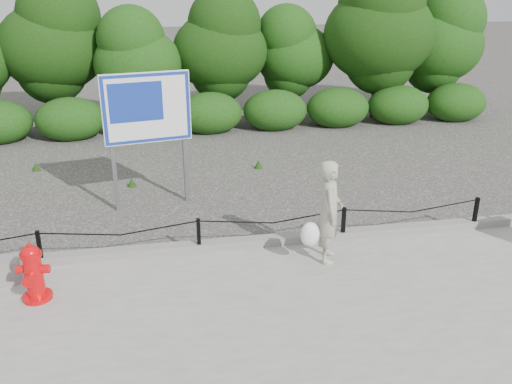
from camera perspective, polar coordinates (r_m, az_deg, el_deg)
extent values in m
plane|color=#2D2B28|center=(9.18, -5.95, -6.69)|extent=(90.00, 90.00, 0.00)
cube|color=gray|center=(7.47, -4.60, -13.64)|extent=(14.00, 4.00, 0.08)
cube|color=slate|center=(9.16, -6.02, -5.71)|extent=(14.00, 0.22, 0.14)
cube|color=black|center=(9.21, -21.81, -5.52)|extent=(0.06, 0.06, 0.60)
cube|color=black|center=(9.01, -6.05, -4.56)|extent=(0.06, 0.06, 0.60)
cube|color=black|center=(9.49, 9.18, -3.31)|extent=(0.06, 0.06, 0.60)
cube|color=black|center=(10.56, 22.10, -2.05)|extent=(0.06, 0.06, 0.60)
cylinder|color=black|center=(8.93, -14.13, -3.83)|extent=(2.50, 0.02, 0.02)
cylinder|color=black|center=(9.08, 1.79, -2.70)|extent=(2.50, 0.02, 0.02)
cylinder|color=black|center=(9.88, 16.12, -1.50)|extent=(2.50, 0.02, 0.02)
cylinder|color=black|center=(18.02, -20.11, 9.99)|extent=(0.18, 0.18, 2.16)
ellipsoid|color=#255513|center=(17.81, -20.75, 14.74)|extent=(3.20, 2.77, 3.46)
cylinder|color=black|center=(17.03, -12.01, 9.52)|extent=(0.18, 0.18, 1.76)
ellipsoid|color=#255513|center=(16.82, -12.35, 13.62)|extent=(2.61, 2.26, 2.82)
cylinder|color=black|center=(17.51, -3.70, 10.66)|extent=(0.18, 0.18, 2.00)
ellipsoid|color=#255513|center=(17.30, -3.82, 15.21)|extent=(2.96, 2.56, 3.20)
cylinder|color=black|center=(18.38, 4.05, 10.77)|extent=(0.18, 0.18, 1.74)
ellipsoid|color=#255513|center=(18.19, 4.15, 14.53)|extent=(2.57, 2.22, 2.78)
cylinder|color=black|center=(18.36, 12.44, 11.36)|extent=(0.18, 0.18, 2.40)
ellipsoid|color=#255513|center=(18.15, 12.88, 16.57)|extent=(3.55, 3.07, 3.84)
cylinder|color=black|center=(19.74, 18.24, 10.93)|extent=(0.18, 0.18, 2.02)
ellipsoid|color=#255513|center=(19.55, 18.74, 14.99)|extent=(2.99, 2.58, 3.23)
cylinder|color=red|center=(8.45, -21.98, -10.16)|extent=(0.46, 0.46, 0.07)
cylinder|color=red|center=(8.28, -22.32, -8.14)|extent=(0.28, 0.28, 0.61)
cylinder|color=red|center=(8.13, -22.64, -6.12)|extent=(0.33, 0.33, 0.06)
ellipsoid|color=red|center=(8.12, -22.68, -5.90)|extent=(0.29, 0.29, 0.20)
cylinder|color=red|center=(8.07, -22.79, -5.22)|extent=(0.08, 0.08, 0.06)
cylinder|color=red|center=(8.29, -23.54, -7.50)|extent=(0.13, 0.14, 0.13)
cylinder|color=red|center=(8.18, -21.28, -7.54)|extent=(0.13, 0.14, 0.13)
cylinder|color=red|center=(8.12, -22.73, -8.56)|extent=(0.19, 0.16, 0.17)
cylinder|color=slate|center=(8.19, -22.68, -9.00)|extent=(0.01, 0.06, 0.13)
imported|color=#A1A08A|center=(8.58, 7.75, -2.06)|extent=(0.56, 0.70, 1.68)
ellipsoid|color=white|center=(8.47, 5.70, -4.45)|extent=(0.30, 0.24, 0.40)
cube|color=slate|center=(10.75, -14.94, 4.78)|extent=(0.09, 0.09, 2.70)
cube|color=slate|center=(10.97, -7.56, 5.67)|extent=(0.09, 0.09, 2.70)
cube|color=white|center=(10.61, -11.42, 8.66)|extent=(1.67, 0.37, 1.35)
cube|color=#15329B|center=(10.58, -11.39, 8.62)|extent=(1.63, 0.31, 1.31)
cube|color=#15329B|center=(10.52, -12.53, 9.20)|extent=(1.00, 0.19, 0.74)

